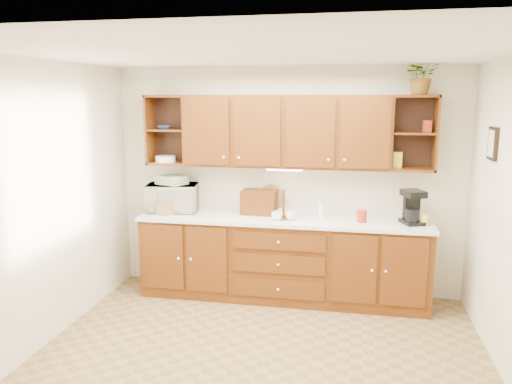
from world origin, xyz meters
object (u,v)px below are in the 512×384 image
at_px(microwave, 172,198).
at_px(potted_plant, 422,75).
at_px(bread_box, 259,202).
at_px(coffee_maker, 412,207).

relative_size(microwave, potted_plant, 1.51).
distance_m(bread_box, potted_plant, 2.21).
height_order(microwave, bread_box, microwave).
xyz_separation_m(microwave, coffee_maker, (2.71, -0.07, 0.01)).
relative_size(microwave, coffee_maker, 1.61).
bearing_deg(potted_plant, microwave, -179.69).
xyz_separation_m(microwave, bread_box, (1.03, 0.06, -0.02)).
bearing_deg(potted_plant, coffee_maker, -107.99).
distance_m(bread_box, coffee_maker, 1.68).
bearing_deg(coffee_maker, microwave, 157.29).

